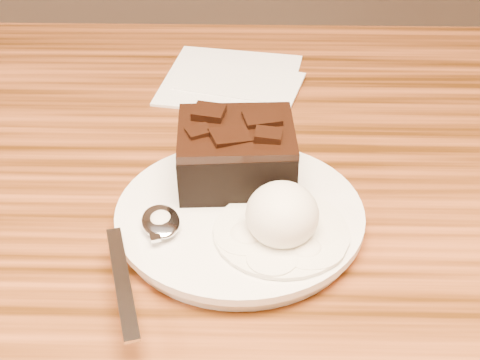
{
  "coord_description": "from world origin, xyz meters",
  "views": [
    {
      "loc": [
        0.12,
        -0.46,
        1.12
      ],
      "look_at": [
        0.11,
        -0.01,
        0.79
      ],
      "focal_mm": 51.87,
      "sensor_mm": 36.0,
      "label": 1
    }
  ],
  "objects_px": {
    "spoon": "(161,223)",
    "napkin": "(231,78)",
    "ice_cream_scoop": "(282,214)",
    "plate": "(240,218)",
    "brownie": "(236,156)"
  },
  "relations": [
    {
      "from": "plate",
      "to": "brownie",
      "type": "distance_m",
      "value": 0.05
    },
    {
      "from": "ice_cream_scoop",
      "to": "spoon",
      "type": "distance_m",
      "value": 0.1
    },
    {
      "from": "ice_cream_scoop",
      "to": "napkin",
      "type": "distance_m",
      "value": 0.29
    },
    {
      "from": "napkin",
      "to": "ice_cream_scoop",
      "type": "bearing_deg",
      "value": -80.36
    },
    {
      "from": "ice_cream_scoop",
      "to": "spoon",
      "type": "bearing_deg",
      "value": 176.59
    },
    {
      "from": "plate",
      "to": "napkin",
      "type": "height_order",
      "value": "plate"
    },
    {
      "from": "plate",
      "to": "brownie",
      "type": "xyz_separation_m",
      "value": [
        -0.0,
        0.05,
        0.03
      ]
    },
    {
      "from": "plate",
      "to": "ice_cream_scoop",
      "type": "height_order",
      "value": "ice_cream_scoop"
    },
    {
      "from": "plate",
      "to": "napkin",
      "type": "distance_m",
      "value": 0.26
    },
    {
      "from": "ice_cream_scoop",
      "to": "napkin",
      "type": "height_order",
      "value": "ice_cream_scoop"
    },
    {
      "from": "plate",
      "to": "ice_cream_scoop",
      "type": "distance_m",
      "value": 0.05
    },
    {
      "from": "brownie",
      "to": "spoon",
      "type": "bearing_deg",
      "value": -129.88
    },
    {
      "from": "spoon",
      "to": "napkin",
      "type": "distance_m",
      "value": 0.29
    },
    {
      "from": "plate",
      "to": "napkin",
      "type": "bearing_deg",
      "value": 93.47
    },
    {
      "from": "plate",
      "to": "napkin",
      "type": "xyz_separation_m",
      "value": [
        -0.02,
        0.26,
        -0.01
      ]
    }
  ]
}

